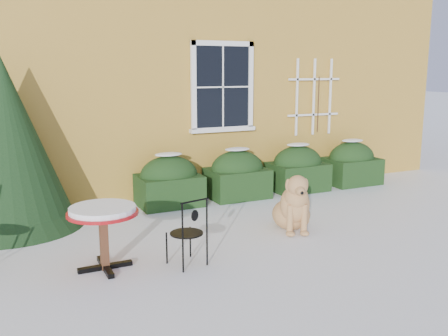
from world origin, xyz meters
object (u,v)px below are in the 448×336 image
patio_chair_near (188,232)px  dog (294,207)px  bistro_table (103,217)px  evergreen_shrub (7,159)px

patio_chair_near → dog: dog is taller
dog → bistro_table: bearing=-155.7°
bistro_table → dog: 2.79m
evergreen_shrub → bistro_table: bearing=-68.2°
evergreen_shrub → dog: 4.19m
evergreen_shrub → dog: bearing=-28.1°
bistro_table → dog: size_ratio=0.87×
bistro_table → patio_chair_near: bearing=-18.4°
evergreen_shrub → bistro_table: (0.89, -2.21, -0.39)m
patio_chair_near → dog: (1.84, 0.57, -0.06)m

